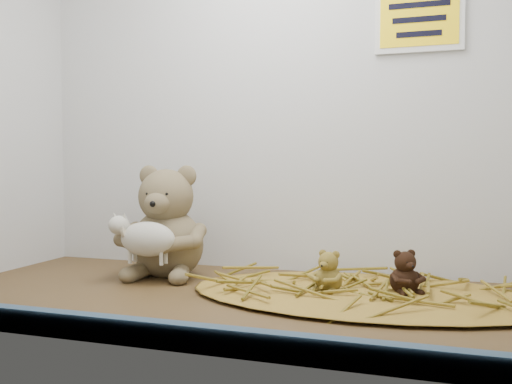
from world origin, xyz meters
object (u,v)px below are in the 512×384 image
(toy_lamb, at_px, (148,239))
(mini_teddy_brown, at_px, (405,270))
(main_teddy, at_px, (167,221))
(mini_teddy_tan, at_px, (329,269))

(toy_lamb, distance_m, mini_teddy_brown, 0.51)
(main_teddy, height_order, mini_teddy_tan, main_teddy)
(main_teddy, bearing_deg, toy_lamb, -96.46)
(main_teddy, distance_m, toy_lamb, 0.09)
(mini_teddy_brown, bearing_deg, mini_teddy_tan, 156.74)
(toy_lamb, bearing_deg, mini_teddy_brown, 3.80)
(main_teddy, relative_size, mini_teddy_brown, 3.04)
(mini_teddy_brown, bearing_deg, toy_lamb, 148.32)
(mini_teddy_tan, xyz_separation_m, mini_teddy_brown, (0.14, 0.03, 0.00))
(mini_teddy_tan, bearing_deg, mini_teddy_brown, 29.98)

